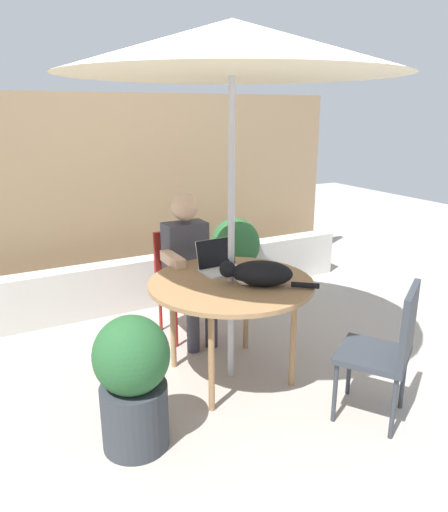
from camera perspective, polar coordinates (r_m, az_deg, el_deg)
The scene contains 12 objects.
ground_plane at distance 3.58m, azimuth 0.78°, elevation -13.89°, with size 14.00×14.00×0.00m, color #ADA399.
fence_back at distance 5.09m, azimuth -10.93°, elevation 7.19°, with size 4.75×0.08×1.99m, color #937756.
planter_wall_low at distance 4.75m, azimuth -8.26°, elevation -2.87°, with size 4.27×0.20×0.47m, color beige.
patio_table at distance 3.28m, azimuth 0.83°, elevation -3.83°, with size 1.12×1.12×0.72m.
patio_umbrella at distance 3.09m, azimuth 0.96°, elevation 23.38°, with size 2.09×2.09×2.34m.
chair_occupied at distance 4.05m, azimuth -5.02°, elevation -2.22°, with size 0.40×0.40×0.87m.
chair_empty at distance 3.05m, azimuth 18.94°, elevation -9.84°, with size 0.55×0.55×0.87m.
person_seated at distance 3.86m, azimuth -4.16°, elevation -0.49°, with size 0.48×0.48×1.21m.
laptop at distance 3.47m, azimuth -0.55°, elevation -0.66°, with size 0.31×0.26×0.21m.
cat at distance 3.16m, azimuth 4.07°, elevation -2.08°, with size 0.54×0.44×0.17m.
potted_plant_near_fence at distance 4.95m, azimuth 1.33°, elevation 0.65°, with size 0.50×0.50×0.78m.
potted_plant_by_chair at distance 2.77m, azimuth -10.72°, elevation -14.25°, with size 0.42×0.42×0.79m.
Camera 1 is at (-1.50, -2.68, 1.84)m, focal length 33.83 mm.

